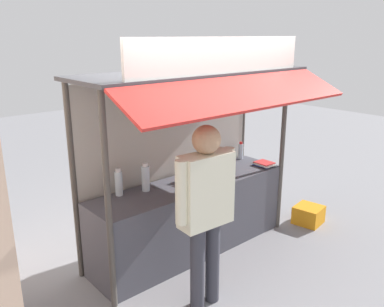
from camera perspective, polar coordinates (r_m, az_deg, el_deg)
The scene contains 15 objects.
ground_plane at distance 5.03m, azimuth -0.00°, elevation -13.40°, with size 20.00×20.00×0.00m, color gray.
stall_counter at distance 4.83m, azimuth -0.00°, elevation -8.94°, with size 2.53×0.63×0.87m, color #4C4C56.
stall_structure at distance 4.51m, azimuth -0.43°, elevation 3.56°, with size 2.73×1.42×2.50m.
water_bottle_rear_center at distance 5.54m, azimuth 6.93°, elevation 0.37°, with size 0.07×0.07×0.24m.
water_bottle_center at distance 4.33m, azimuth -10.37°, elevation -4.12°, with size 0.08×0.08×0.30m.
water_bottle_left at distance 4.40m, azimuth -6.62°, elevation -3.45°, with size 0.09×0.09×0.32m.
water_bottle_far_left at distance 4.78m, azimuth 1.12°, elevation -1.81°, with size 0.08×0.08×0.30m.
magazine_stack_back_right at distance 5.32m, azimuth 10.21°, elevation -1.47°, with size 0.21×0.25×0.05m.
magazine_stack_mid_right at distance 4.55m, azimuth 0.03°, elevation -4.20°, with size 0.23×0.29×0.06m.
banana_bunch_inner_right at distance 3.65m, azimuth -4.38°, elevation 5.29°, with size 0.10×0.09×0.28m.
banana_bunch_rightmost at distance 4.56m, azimuth 9.33°, elevation 7.46°, with size 0.11×0.11×0.28m.
banana_bunch_leftmost at distance 4.36m, azimuth 6.97°, elevation 6.90°, with size 0.10×0.10×0.30m.
banana_bunch_inner_left at distance 3.98m, azimuth 1.81°, elevation 6.40°, with size 0.12×0.12×0.29m.
vendor_person at distance 3.63m, azimuth 1.97°, elevation -6.91°, with size 0.67×0.25×1.78m.
plastic_crate at distance 5.83m, azimuth 16.22°, elevation -8.35°, with size 0.35×0.35×0.24m, color orange.
Camera 1 is at (-2.87, -3.28, 2.52)m, focal length 37.52 mm.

